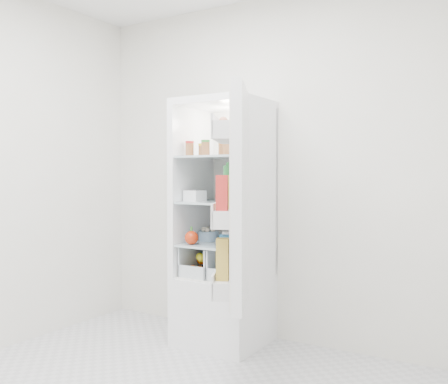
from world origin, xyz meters
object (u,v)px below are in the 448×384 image
Objects in this scene: mushroom_bowl at (209,236)px; refrigerator at (227,253)px; red_cabbage at (248,233)px; fridge_door at (236,202)px.

refrigerator is at bearing -0.04° from mushroom_bowl.
refrigerator is 0.20m from mushroom_bowl.
mushroom_bowl is at bearing -173.04° from red_cabbage.
fridge_door is at bearing -45.68° from mushroom_bowl.
fridge_door is (0.27, -0.65, 0.27)m from red_cabbage.
red_cabbage is (0.15, 0.04, 0.16)m from refrigerator.
red_cabbage reaches higher than mushroom_bowl.
mushroom_bowl is 0.91m from fridge_door.
refrigerator is 0.86m from fridge_door.
refrigerator is 11.90× the size of red_cabbage.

